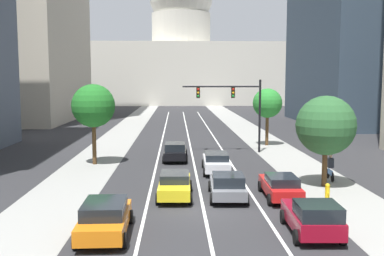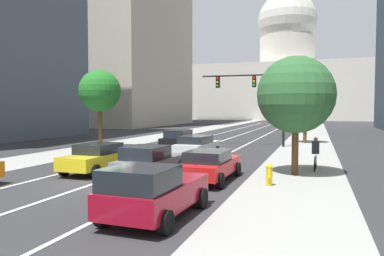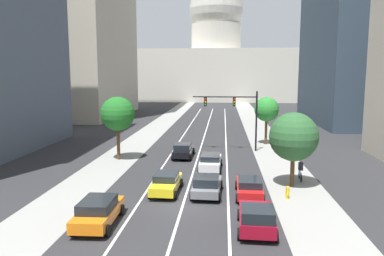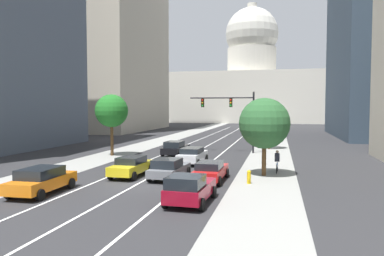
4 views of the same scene
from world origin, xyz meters
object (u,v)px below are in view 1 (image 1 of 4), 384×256
object	(u,v)px
capitol_building	(181,56)
car_black	(175,151)
car_crimson	(313,217)
car_gray	(228,185)
car_white	(216,162)
street_tree_mid_right	(267,103)
street_tree_far_right	(326,126)
car_red	(280,186)
fire_hydrant	(327,191)
car_yellow	(175,184)
street_tree_mid_left	(93,106)
cyclist	(330,168)
traffic_signal_mast	(236,101)
car_orange	(105,218)

from	to	relation	value
capitol_building	car_black	world-z (taller)	capitol_building
car_crimson	capitol_building	bearing A→B (deg)	4.57
car_gray	car_black	xyz separation A→B (m)	(-2.97, 12.13, 0.03)
capitol_building	car_white	world-z (taller)	capitol_building
street_tree_mid_right	car_crimson	bearing A→B (deg)	-97.26
street_tree_far_right	street_tree_mid_right	distance (m)	17.66
car_white	car_red	distance (m)	7.91
car_crimson	car_red	world-z (taller)	car_crimson
fire_hydrant	car_white	bearing A→B (deg)	126.31
capitol_building	street_tree_mid_right	bearing A→B (deg)	-84.38
car_white	car_gray	distance (m)	7.22
car_yellow	car_black	xyz separation A→B (m)	(-0.00, 11.77, 0.02)
car_yellow	car_crimson	world-z (taller)	car_crimson
car_yellow	fire_hydrant	distance (m)	8.57
street_tree_mid_left	cyclist	bearing A→B (deg)	-20.64
capitol_building	car_yellow	xyz separation A→B (m)	(-1.49, -99.54, -12.44)
fire_hydrant	car_black	bearing A→B (deg)	124.38
car_gray	car_red	bearing A→B (deg)	-89.73
car_black	street_tree_mid_left	bearing A→B (deg)	104.65
car_gray	cyclist	world-z (taller)	cyclist
fire_hydrant	traffic_signal_mast	bearing A→B (deg)	100.45
car_yellow	cyclist	world-z (taller)	cyclist
car_black	car_red	xyz separation A→B (m)	(5.94, -12.24, -0.05)
car_orange	car_red	bearing A→B (deg)	-58.36
car_white	car_black	size ratio (longest dim) A/B	0.98
car_white	street_tree_mid_left	size ratio (longest dim) A/B	0.74
car_yellow	street_tree_mid_right	world-z (taller)	street_tree_mid_right
car_gray	car_crimson	bearing A→B (deg)	-151.74
capitol_building	fire_hydrant	distance (m)	101.31
capitol_building	car_crimson	bearing A→B (deg)	-87.60
car_yellow	car_crimson	xyz separation A→B (m)	(5.93, -6.49, 0.06)
car_white	fire_hydrant	world-z (taller)	car_white
street_tree_mid_right	car_white	bearing A→B (deg)	-115.71
car_yellow	car_white	world-z (taller)	car_white
car_gray	car_black	size ratio (longest dim) A/B	0.91
street_tree_mid_right	car_yellow	bearing A→B (deg)	-114.92
car_gray	car_black	bearing A→B (deg)	16.18
car_white	street_tree_mid_right	bearing A→B (deg)	-24.11
car_yellow	car_black	distance (m)	11.77
capitol_building	car_yellow	world-z (taller)	capitol_building
car_red	street_tree_far_right	xyz separation A→B (m)	(3.44, 2.86, 3.10)
cyclist	traffic_signal_mast	bearing A→B (deg)	25.38
car_crimson	car_red	xyz separation A→B (m)	(0.01, 6.02, -0.08)
car_yellow	street_tree_mid_left	bearing A→B (deg)	33.44
car_red	car_gray	bearing A→B (deg)	89.01
street_tree_far_right	street_tree_mid_right	size ratio (longest dim) A/B	0.98
car_gray	cyclist	xyz separation A→B (m)	(7.35, 4.33, 0.10)
car_crimson	car_orange	world-z (taller)	car_crimson
car_black	car_white	bearing A→B (deg)	-147.42
car_yellow	street_tree_mid_left	xyz separation A→B (m)	(-6.39, 10.27, 3.86)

